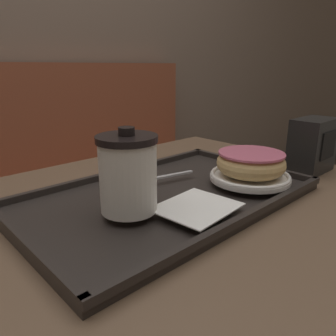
# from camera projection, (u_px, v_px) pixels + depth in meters

# --- Properties ---
(booth_bench) EXTENTS (1.49, 0.44, 1.00)m
(booth_bench) POSITION_uv_depth(u_px,v_px,m) (75.00, 219.00, 1.49)
(booth_bench) COLOR brown
(booth_bench) RESTS_ON ground_plane
(cafe_table) EXTENTS (0.96, 0.71, 0.75)m
(cafe_table) POSITION_uv_depth(u_px,v_px,m) (164.00, 278.00, 0.66)
(cafe_table) COLOR brown
(cafe_table) RESTS_ON ground_plane
(serving_tray) EXTENTS (0.53, 0.33, 0.02)m
(serving_tray) POSITION_uv_depth(u_px,v_px,m) (168.00, 197.00, 0.61)
(serving_tray) COLOR #282321
(serving_tray) RESTS_ON cafe_table
(napkin_paper) EXTENTS (0.13, 0.12, 0.00)m
(napkin_paper) POSITION_uv_depth(u_px,v_px,m) (197.00, 207.00, 0.52)
(napkin_paper) COLOR white
(napkin_paper) RESTS_ON serving_tray
(coffee_cup_front) EXTENTS (0.09, 0.09, 0.13)m
(coffee_cup_front) POSITION_uv_depth(u_px,v_px,m) (128.00, 173.00, 0.50)
(coffee_cup_front) COLOR white
(coffee_cup_front) RESTS_ON serving_tray
(plate_with_chocolate_donut) EXTENTS (0.16, 0.16, 0.01)m
(plate_with_chocolate_donut) POSITION_uv_depth(u_px,v_px,m) (250.00, 176.00, 0.65)
(plate_with_chocolate_donut) COLOR white
(plate_with_chocolate_donut) RESTS_ON serving_tray
(donut_chocolate_glazed) EXTENTS (0.13, 0.13, 0.04)m
(donut_chocolate_glazed) POSITION_uv_depth(u_px,v_px,m) (251.00, 163.00, 0.64)
(donut_chocolate_glazed) COLOR #DBB270
(donut_chocolate_glazed) RESTS_ON plate_with_chocolate_donut
(spoon) EXTENTS (0.13, 0.04, 0.01)m
(spoon) POSITION_uv_depth(u_px,v_px,m) (150.00, 178.00, 0.64)
(spoon) COLOR silver
(spoon) RESTS_ON serving_tray
(napkin_dispenser) EXTENTS (0.12, 0.07, 0.13)m
(napkin_dispenser) POSITION_uv_depth(u_px,v_px,m) (312.00, 145.00, 0.76)
(napkin_dispenser) COLOR black
(napkin_dispenser) RESTS_ON cafe_table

